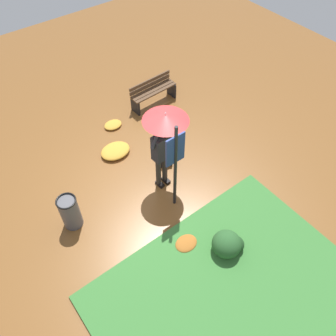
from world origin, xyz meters
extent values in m
plane|color=brown|center=(0.00, 0.00, 0.00)|extent=(18.00, 18.00, 0.00)
cube|color=#387533|center=(-0.38, -3.24, 0.03)|extent=(4.80, 4.00, 0.05)
cylinder|color=#2D2823|center=(0.13, -0.10, 0.43)|extent=(0.12, 0.12, 0.86)
cylinder|color=#2D2823|center=(0.31, -0.10, 0.43)|extent=(0.12, 0.12, 0.86)
cube|color=black|center=(0.13, -0.14, 0.04)|extent=(0.13, 0.23, 0.08)
cube|color=black|center=(0.31, -0.14, 0.04)|extent=(0.13, 0.23, 0.08)
cube|color=#232328|center=(0.22, -0.10, 1.18)|extent=(0.40, 0.27, 0.64)
sphere|color=#8C664C|center=(0.22, -0.10, 1.64)|extent=(0.20, 0.20, 0.20)
ellipsoid|color=black|center=(0.22, -0.10, 1.67)|extent=(0.20, 0.20, 0.15)
cylinder|color=#232328|center=(0.01, -0.13, 1.39)|extent=(0.18, 0.13, 0.18)
cylinder|color=#232328|center=(0.05, -0.14, 1.48)|extent=(0.24, 0.11, 0.33)
cube|color=black|center=(0.13, -0.12, 1.62)|extent=(0.07, 0.02, 0.14)
cylinder|color=#232328|center=(0.38, -0.10, 1.42)|extent=(0.11, 0.10, 0.09)
cylinder|color=#232328|center=(0.37, -0.09, 1.51)|extent=(0.10, 0.09, 0.23)
cylinder|color=#A5A5AD|center=(0.36, -0.08, 1.83)|extent=(0.02, 0.02, 0.41)
cone|color=#B22D2D|center=(0.36, -0.08, 1.92)|extent=(0.96, 0.96, 0.16)
sphere|color=#A5A5AD|center=(0.36, -0.08, 2.03)|extent=(0.02, 0.02, 0.02)
cylinder|color=black|center=(0.10, -0.74, 1.15)|extent=(0.07, 0.07, 2.30)
cube|color=navy|center=(0.10, -0.73, 1.70)|extent=(0.44, 0.04, 0.70)
cube|color=silver|center=(0.10, -0.71, 1.70)|extent=(0.38, 0.01, 0.64)
cube|color=black|center=(0.63, 0.28, 0.12)|extent=(0.33, 0.24, 0.24)
torus|color=black|center=(0.63, 0.28, 0.28)|extent=(0.17, 0.08, 0.18)
cube|color=black|center=(1.16, 2.38, 0.22)|extent=(0.07, 0.36, 0.44)
cube|color=black|center=(2.44, 2.38, 0.22)|extent=(0.07, 0.36, 0.44)
cube|color=#513823|center=(1.80, 2.26, 0.46)|extent=(1.40, 0.16, 0.04)
cube|color=#513823|center=(1.80, 2.38, 0.46)|extent=(1.40, 0.16, 0.04)
cube|color=#513823|center=(1.80, 2.50, 0.46)|extent=(1.40, 0.16, 0.04)
cube|color=#513823|center=(1.80, 2.55, 0.56)|extent=(1.40, 0.10, 0.10)
cube|color=#513823|center=(1.80, 2.55, 0.70)|extent=(1.40, 0.10, 0.10)
cylinder|color=#4C4C51|center=(-1.95, 0.15, 0.40)|extent=(0.40, 0.40, 0.80)
torus|color=black|center=(-1.95, 0.15, 0.82)|extent=(0.42, 0.42, 0.04)
ellipsoid|color=#285628|center=(0.18, -2.30, 0.26)|extent=(0.59, 0.59, 0.53)
ellipsoid|color=#1E421E|center=(0.35, -2.39, 0.18)|extent=(0.35, 0.35, 0.35)
ellipsoid|color=gold|center=(-0.14, 1.37, 0.08)|extent=(0.76, 0.61, 0.17)
ellipsoid|color=#A86023|center=(-0.37, -1.72, 0.05)|extent=(0.48, 0.38, 0.10)
ellipsoid|color=gold|center=(0.34, 2.28, 0.05)|extent=(0.49, 0.39, 0.11)
camera|label=1|loc=(-2.77, -4.24, 6.43)|focal=37.09mm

